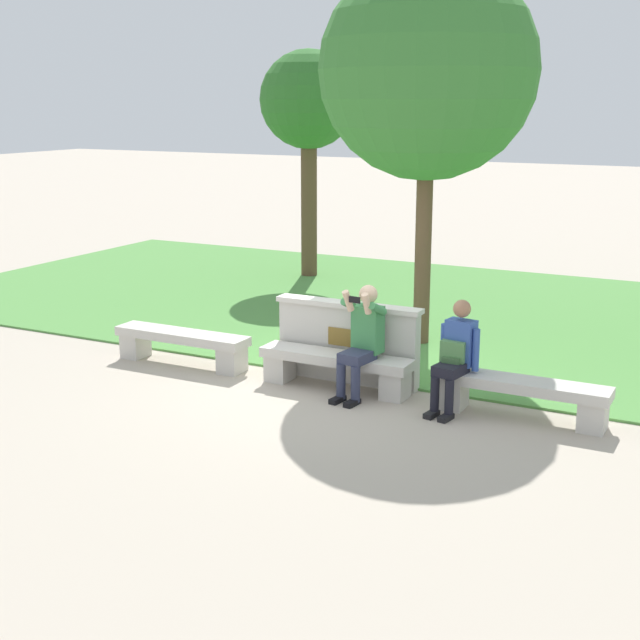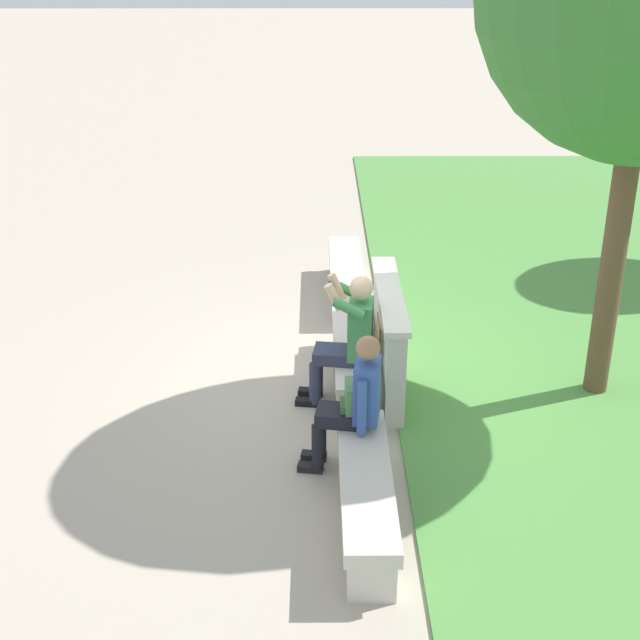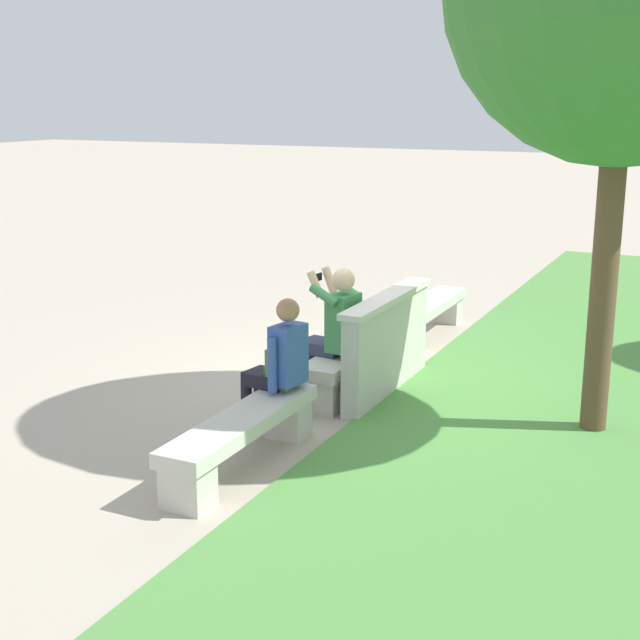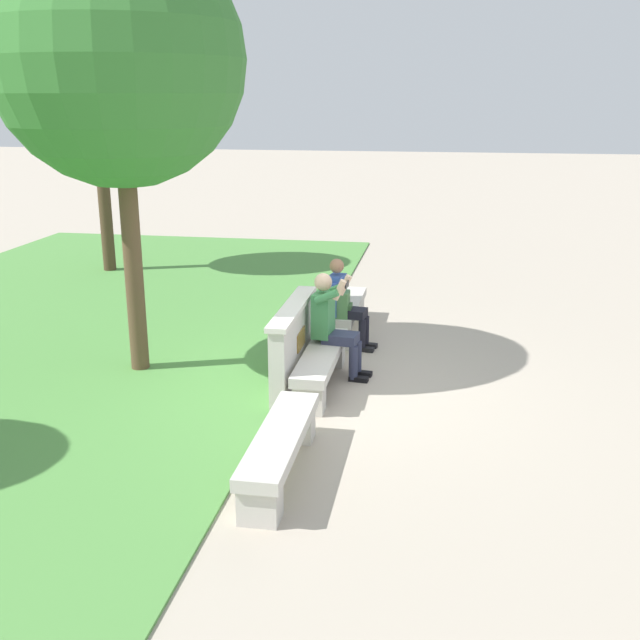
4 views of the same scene
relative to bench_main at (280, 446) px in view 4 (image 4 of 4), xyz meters
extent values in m
plane|color=#B2A593|center=(2.27, 0.00, -0.30)|extent=(80.00, 80.00, 0.00)
cube|color=beige|center=(0.00, 0.00, 0.09)|extent=(1.92, 0.40, 0.12)
cube|color=beige|center=(-0.78, 0.00, -0.13)|extent=(0.28, 0.34, 0.33)
cube|color=beige|center=(0.78, 0.00, -0.13)|extent=(0.28, 0.34, 0.33)
cube|color=beige|center=(2.27, 0.00, 0.09)|extent=(1.92, 0.40, 0.12)
cube|color=beige|center=(1.49, 0.00, -0.13)|extent=(0.28, 0.34, 0.33)
cube|color=beige|center=(3.04, 0.00, -0.13)|extent=(0.28, 0.34, 0.33)
cube|color=beige|center=(4.53, 0.00, 0.09)|extent=(1.92, 0.40, 0.12)
cube|color=beige|center=(3.75, 0.00, -0.13)|extent=(0.28, 0.34, 0.33)
cube|color=beige|center=(5.31, 0.00, -0.13)|extent=(0.28, 0.34, 0.33)
cube|color=beige|center=(2.27, 0.34, 0.18)|extent=(1.84, 0.18, 0.95)
cube|color=beige|center=(2.27, 0.34, 0.68)|extent=(1.90, 0.24, 0.06)
cube|color=brown|center=(2.27, 0.24, 0.29)|extent=(0.44, 0.02, 0.22)
cube|color=black|center=(2.50, -0.43, -0.27)|extent=(0.13, 0.25, 0.06)
cylinder|color=#2D334C|center=(2.51, -0.36, -0.06)|extent=(0.11, 0.11, 0.42)
cube|color=black|center=(2.70, -0.46, -0.27)|extent=(0.13, 0.25, 0.06)
cylinder|color=#2D334C|center=(2.71, -0.39, -0.06)|extent=(0.11, 0.11, 0.42)
cube|color=#2D334C|center=(2.64, -0.19, 0.21)|extent=(0.35, 0.46, 0.12)
cube|color=#3D894C|center=(2.67, 0.04, 0.49)|extent=(0.37, 0.26, 0.56)
sphere|color=beige|center=(2.67, 0.04, 0.91)|extent=(0.22, 0.22, 0.22)
cylinder|color=#3D894C|center=(2.46, -0.03, 0.78)|extent=(0.13, 0.32, 0.21)
cylinder|color=beige|center=(2.51, -0.18, 0.86)|extent=(0.12, 0.20, 0.27)
cylinder|color=#3D894C|center=(2.84, -0.08, 0.78)|extent=(0.13, 0.32, 0.21)
cylinder|color=beige|center=(2.76, -0.21, 0.86)|extent=(0.08, 0.18, 0.27)
cube|color=black|center=(2.63, -0.26, 0.90)|extent=(0.15, 0.03, 0.08)
cube|color=black|center=(3.65, -0.40, -0.27)|extent=(0.13, 0.23, 0.06)
cylinder|color=black|center=(3.66, -0.34, -0.06)|extent=(0.10, 0.10, 0.42)
cube|color=black|center=(3.83, -0.43, -0.27)|extent=(0.13, 0.23, 0.06)
cylinder|color=black|center=(3.83, -0.37, -0.06)|extent=(0.10, 0.10, 0.42)
cube|color=black|center=(3.77, -0.18, 0.21)|extent=(0.34, 0.44, 0.12)
cube|color=#33519E|center=(3.81, 0.04, 0.47)|extent=(0.35, 0.25, 0.52)
sphere|color=#9E7051|center=(3.81, 0.04, 0.86)|extent=(0.20, 0.20, 0.20)
cylinder|color=#33519E|center=(3.61, 0.05, 0.42)|extent=(0.08, 0.08, 0.48)
cylinder|color=#33519E|center=(4.00, -0.01, 0.42)|extent=(0.08, 0.08, 0.48)
cube|color=#4C7F47|center=(3.76, -0.04, 0.33)|extent=(0.28, 0.20, 0.36)
cube|color=#395F35|center=(3.76, -0.15, 0.26)|extent=(0.20, 0.06, 0.16)
torus|color=black|center=(3.76, -0.04, 0.53)|extent=(0.10, 0.02, 0.10)
cylinder|color=#4C3826|center=(7.70, 5.24, 1.36)|extent=(0.25, 0.25, 3.32)
sphere|color=#428438|center=(7.70, 5.24, 3.70)|extent=(2.28, 2.28, 2.28)
cylinder|color=brown|center=(2.45, 2.40, 1.16)|extent=(0.23, 0.23, 2.92)
sphere|color=#387A33|center=(2.45, 2.40, 3.51)|extent=(2.96, 2.96, 2.96)
camera|label=1|loc=(6.80, -9.25, 3.13)|focal=50.00mm
camera|label=2|loc=(10.22, -0.39, 4.03)|focal=50.00mm
camera|label=3|loc=(10.27, 3.46, 2.62)|focal=50.00mm
camera|label=4|loc=(-6.13, -1.42, 3.11)|focal=42.00mm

